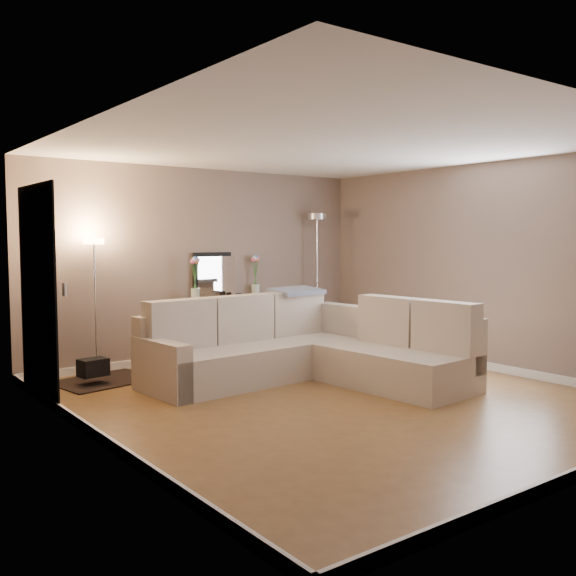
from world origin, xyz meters
TOP-DOWN VIEW (x-y plane):
  - floor at (0.00, 0.00)m, footprint 5.00×5.50m
  - ceiling at (0.00, 0.00)m, footprint 5.00×5.50m
  - wall_back at (0.00, 2.76)m, footprint 5.00×0.02m
  - wall_left at (-2.51, 0.00)m, footprint 0.02×5.50m
  - wall_right at (2.51, 0.00)m, footprint 0.02×5.50m
  - baseboard_back at (0.00, 2.73)m, footprint 5.00×0.03m
  - baseboard_left at (-2.48, 0.00)m, footprint 0.03×5.50m
  - baseboard_right at (2.48, 0.00)m, footprint 0.03×5.50m
  - doorway at (-2.48, 1.70)m, footprint 0.02×1.20m
  - switch_plate at (-2.48, 0.85)m, footprint 0.02×0.08m
  - sectional_sofa at (0.28, 0.86)m, footprint 2.96×2.72m
  - throw_blanket at (0.72, 1.58)m, footprint 0.75×0.49m
  - console_table at (0.20, 2.58)m, footprint 1.26×0.46m
  - leaning_mirror at (0.26, 2.75)m, footprint 0.87×0.13m
  - table_decor at (0.28, 2.55)m, footprint 0.53×0.13m
  - flower_vase_left at (-0.24, 2.53)m, footprint 0.15×0.12m
  - flower_vase_right at (0.80, 2.64)m, footprint 0.15×0.12m
  - floor_lamp_lit at (-1.59, 2.53)m, footprint 0.27×0.27m
  - floor_lamp_unlit at (1.81, 2.49)m, footprint 0.31×0.31m
  - charcoal_rug at (-1.62, 2.20)m, footprint 1.21×0.99m
  - black_bag at (-1.79, 2.09)m, footprint 0.34×0.27m

SIDE VIEW (x-z plane):
  - floor at x=0.00m, z-range -0.01..0.00m
  - charcoal_rug at x=-1.62m, z-range 0.00..0.01m
  - baseboard_back at x=0.00m, z-range 0.00..0.10m
  - baseboard_left at x=-2.48m, z-range 0.00..0.10m
  - baseboard_right at x=2.48m, z-range 0.00..0.10m
  - black_bag at x=-1.79m, z-range 0.10..0.30m
  - sectional_sofa at x=0.28m, z-range -0.13..0.85m
  - console_table at x=0.20m, z-range 0.05..0.81m
  - table_decor at x=0.28m, z-range 0.75..0.87m
  - throw_blanket at x=0.72m, z-range 0.93..1.03m
  - flower_vase_left at x=-0.24m, z-range 0.73..1.37m
  - flower_vase_right at x=0.80m, z-range 0.73..1.37m
  - doorway at x=-2.48m, z-range 0.00..2.20m
  - leaning_mirror at x=0.26m, z-range 0.78..1.47m
  - floor_lamp_lit at x=-1.59m, z-range 0.34..2.00m
  - switch_plate at x=-2.48m, z-range 1.14..1.26m
  - wall_back at x=0.00m, z-range 0.00..2.60m
  - wall_left at x=-2.51m, z-range 0.00..2.60m
  - wall_right at x=2.51m, z-range 0.00..2.60m
  - floor_lamp_unlit at x=1.81m, z-range 0.42..2.45m
  - ceiling at x=0.00m, z-range 2.60..2.61m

